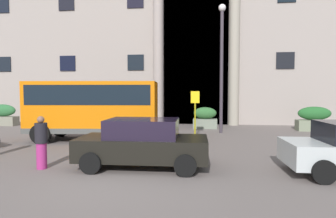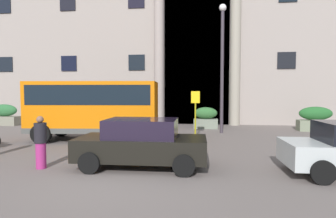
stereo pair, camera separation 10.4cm
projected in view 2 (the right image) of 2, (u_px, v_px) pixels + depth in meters
ground_plane at (119, 177)px, 7.99m from camera, size 80.00×64.00×0.12m
office_building_facade at (178, 1)px, 24.69m from camera, size 32.99×9.62×20.49m
orange_minibus at (95, 106)px, 13.71m from camera, size 6.20×3.00×2.81m
bus_stop_sign at (195, 109)px, 14.52m from camera, size 0.44×0.08×2.36m
hedge_planter_west at (133, 117)px, 18.48m from camera, size 1.97×0.82×1.42m
hedge_planter_east at (206, 118)px, 18.20m from camera, size 1.51×0.85×1.36m
hedge_planter_far_east at (315, 119)px, 16.93m from camera, size 1.99×0.83×1.46m
hedge_planter_far_west at (4, 115)px, 19.84m from camera, size 2.00×0.75×1.48m
parked_compact_extra at (142, 143)px, 8.74m from camera, size 3.97×2.02×1.49m
scooter_by_planter at (325, 144)px, 10.12m from camera, size 2.03×0.76×0.89m
pedestrian_woman_dark_dress at (41, 142)px, 8.58m from camera, size 0.36×0.36×1.60m
lamppost_plaza_centre at (222, 58)px, 15.93m from camera, size 0.40×0.40×7.21m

